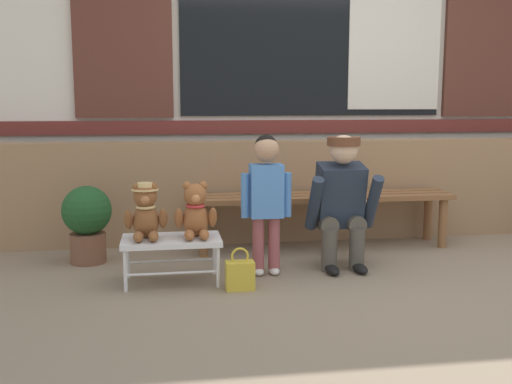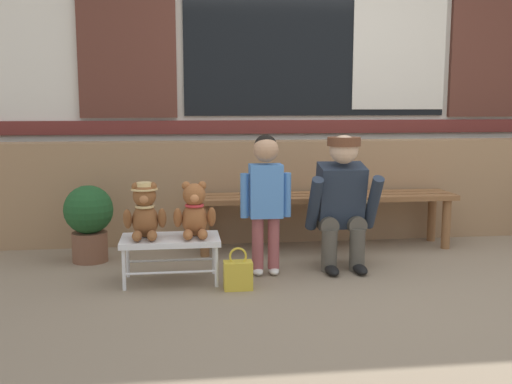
{
  "view_description": "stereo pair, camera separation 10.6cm",
  "coord_description": "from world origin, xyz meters",
  "px_view_note": "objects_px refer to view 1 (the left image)",
  "views": [
    {
      "loc": [
        -1.36,
        -3.59,
        1.17
      ],
      "look_at": [
        -0.72,
        0.53,
        0.55
      ],
      "focal_mm": 42.32,
      "sensor_mm": 36.0,
      "label": 1
    },
    {
      "loc": [
        -1.26,
        -3.6,
        1.17
      ],
      "look_at": [
        -0.72,
        0.53,
        0.55
      ],
      "focal_mm": 42.32,
      "sensor_mm": 36.0,
      "label": 2
    }
  ],
  "objects_px": {
    "handbag_on_ground": "(240,275)",
    "wooden_bench_long": "(322,202)",
    "adult_crouching": "(342,201)",
    "potted_plant": "(87,220)",
    "teddy_bear_with_hat": "(146,212)",
    "teddy_bear_plain": "(196,212)",
    "child_standing": "(266,189)",
    "small_display_bench": "(171,243)"
  },
  "relations": [
    {
      "from": "teddy_bear_with_hat",
      "to": "handbag_on_ground",
      "type": "relative_size",
      "value": 1.34
    },
    {
      "from": "wooden_bench_long",
      "to": "potted_plant",
      "type": "relative_size",
      "value": 3.68
    },
    {
      "from": "wooden_bench_long",
      "to": "handbag_on_ground",
      "type": "bearing_deg",
      "value": -128.79
    },
    {
      "from": "adult_crouching",
      "to": "potted_plant",
      "type": "relative_size",
      "value": 1.67
    },
    {
      "from": "teddy_bear_plain",
      "to": "child_standing",
      "type": "height_order",
      "value": "child_standing"
    },
    {
      "from": "child_standing",
      "to": "adult_crouching",
      "type": "height_order",
      "value": "child_standing"
    },
    {
      "from": "small_display_bench",
      "to": "child_standing",
      "type": "xyz_separation_m",
      "value": [
        0.64,
        0.1,
        0.33
      ]
    },
    {
      "from": "handbag_on_ground",
      "to": "potted_plant",
      "type": "xyz_separation_m",
      "value": [
        -1.02,
        0.82,
        0.23
      ]
    },
    {
      "from": "handbag_on_ground",
      "to": "wooden_bench_long",
      "type": "bearing_deg",
      "value": 51.21
    },
    {
      "from": "wooden_bench_long",
      "to": "teddy_bear_plain",
      "type": "relative_size",
      "value": 5.78
    },
    {
      "from": "small_display_bench",
      "to": "teddy_bear_with_hat",
      "type": "relative_size",
      "value": 1.76
    },
    {
      "from": "small_display_bench",
      "to": "adult_crouching",
      "type": "relative_size",
      "value": 0.67
    },
    {
      "from": "wooden_bench_long",
      "to": "child_standing",
      "type": "distance_m",
      "value": 0.92
    },
    {
      "from": "child_standing",
      "to": "potted_plant",
      "type": "xyz_separation_m",
      "value": [
        -1.24,
        0.5,
        -0.27
      ]
    },
    {
      "from": "potted_plant",
      "to": "adult_crouching",
      "type": "bearing_deg",
      "value": -12.77
    },
    {
      "from": "teddy_bear_plain",
      "to": "teddy_bear_with_hat",
      "type": "bearing_deg",
      "value": 179.87
    },
    {
      "from": "adult_crouching",
      "to": "teddy_bear_with_hat",
      "type": "bearing_deg",
      "value": -172.18
    },
    {
      "from": "teddy_bear_with_hat",
      "to": "teddy_bear_plain",
      "type": "relative_size",
      "value": 1.0
    },
    {
      "from": "teddy_bear_plain",
      "to": "adult_crouching",
      "type": "distance_m",
      "value": 1.06
    },
    {
      "from": "child_standing",
      "to": "handbag_on_ground",
      "type": "xyz_separation_m",
      "value": [
        -0.22,
        -0.31,
        -0.5
      ]
    },
    {
      "from": "small_display_bench",
      "to": "adult_crouching",
      "type": "height_order",
      "value": "adult_crouching"
    },
    {
      "from": "handbag_on_ground",
      "to": "teddy_bear_plain",
      "type": "bearing_deg",
      "value": 140.13
    },
    {
      "from": "wooden_bench_long",
      "to": "teddy_bear_with_hat",
      "type": "bearing_deg",
      "value": -150.72
    },
    {
      "from": "teddy_bear_with_hat",
      "to": "teddy_bear_plain",
      "type": "height_order",
      "value": "same"
    },
    {
      "from": "small_display_bench",
      "to": "teddy_bear_plain",
      "type": "relative_size",
      "value": 1.76
    },
    {
      "from": "child_standing",
      "to": "potted_plant",
      "type": "bearing_deg",
      "value": 158.06
    },
    {
      "from": "wooden_bench_long",
      "to": "handbag_on_ground",
      "type": "distance_m",
      "value": 1.3
    },
    {
      "from": "teddy_bear_plain",
      "to": "wooden_bench_long",
      "type": "bearing_deg",
      "value": 36.16
    },
    {
      "from": "small_display_bench",
      "to": "potted_plant",
      "type": "bearing_deg",
      "value": 135.17
    },
    {
      "from": "small_display_bench",
      "to": "wooden_bench_long",
      "type": "bearing_deg",
      "value": 32.46
    },
    {
      "from": "small_display_bench",
      "to": "child_standing",
      "type": "height_order",
      "value": "child_standing"
    },
    {
      "from": "adult_crouching",
      "to": "handbag_on_ground",
      "type": "bearing_deg",
      "value": -152.5
    },
    {
      "from": "child_standing",
      "to": "handbag_on_ground",
      "type": "height_order",
      "value": "child_standing"
    },
    {
      "from": "child_standing",
      "to": "wooden_bench_long",
      "type": "bearing_deg",
      "value": 49.66
    },
    {
      "from": "child_standing",
      "to": "potted_plant",
      "type": "height_order",
      "value": "child_standing"
    },
    {
      "from": "wooden_bench_long",
      "to": "child_standing",
      "type": "bearing_deg",
      "value": -130.34
    },
    {
      "from": "adult_crouching",
      "to": "handbag_on_ground",
      "type": "distance_m",
      "value": 0.96
    },
    {
      "from": "teddy_bear_with_hat",
      "to": "potted_plant",
      "type": "height_order",
      "value": "teddy_bear_with_hat"
    },
    {
      "from": "teddy_bear_with_hat",
      "to": "child_standing",
      "type": "xyz_separation_m",
      "value": [
        0.8,
        0.09,
        0.12
      ]
    },
    {
      "from": "teddy_bear_with_hat",
      "to": "adult_crouching",
      "type": "xyz_separation_m",
      "value": [
        1.36,
        0.19,
        0.01
      ]
    },
    {
      "from": "small_display_bench",
      "to": "teddy_bear_with_hat",
      "type": "height_order",
      "value": "teddy_bear_with_hat"
    },
    {
      "from": "teddy_bear_with_hat",
      "to": "child_standing",
      "type": "height_order",
      "value": "child_standing"
    }
  ]
}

